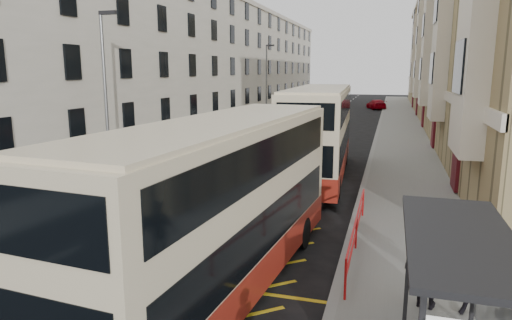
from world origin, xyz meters
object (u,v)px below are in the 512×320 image
(pedestrian_mid, at_px, (484,277))
(white_van, at_px, (282,118))
(street_lamp_near, at_px, (106,86))
(car_dark, at_px, (327,101))
(double_decker_rear, at_px, (319,133))
(pedestrian_far, at_px, (428,270))
(car_red, at_px, (376,104))
(double_decker_front, at_px, (222,207))
(car_silver, at_px, (320,103))
(street_lamp_far, at_px, (267,77))
(bus_shelter, at_px, (470,288))

(pedestrian_mid, height_order, white_van, pedestrian_mid)
(street_lamp_near, relative_size, car_dark, 1.99)
(double_decker_rear, bearing_deg, pedestrian_far, -73.82)
(pedestrian_mid, xyz_separation_m, car_red, (-4.14, 56.61, -0.39))
(double_decker_front, xyz_separation_m, double_decker_rear, (0.36, 12.79, 0.15))
(double_decker_front, distance_m, white_van, 35.35)
(car_silver, xyz_separation_m, car_dark, (0.03, 7.23, -0.12))
(street_lamp_far, distance_m, car_dark, 24.27)
(street_lamp_near, distance_m, car_red, 48.68)
(street_lamp_near, bearing_deg, car_dark, 86.27)
(street_lamp_far, distance_m, car_silver, 17.24)
(double_decker_front, bearing_deg, bus_shelter, -24.27)
(street_lamp_near, height_order, pedestrian_far, street_lamp_near)
(car_dark, bearing_deg, white_van, -78.32)
(double_decker_front, distance_m, car_red, 56.82)
(pedestrian_mid, distance_m, car_dark, 64.24)
(street_lamp_near, xyz_separation_m, double_decker_front, (9.63, -9.60, -2.47))
(street_lamp_far, relative_size, double_decker_front, 0.74)
(pedestrian_mid, height_order, car_dark, pedestrian_mid)
(pedestrian_mid, relative_size, car_silver, 0.40)
(double_decker_rear, distance_m, pedestrian_far, 13.32)
(car_dark, bearing_deg, street_lamp_near, -80.84)
(double_decker_rear, bearing_deg, pedestrian_mid, -69.63)
(pedestrian_far, xyz_separation_m, white_van, (-11.49, 34.40, -0.35))
(double_decker_rear, bearing_deg, double_decker_front, -94.80)
(pedestrian_mid, relative_size, car_dark, 0.46)
(bus_shelter, distance_m, street_lamp_far, 44.94)
(street_lamp_near, distance_m, street_lamp_far, 30.00)
(pedestrian_mid, xyz_separation_m, pedestrian_far, (-1.10, 0.11, -0.04))
(street_lamp_far, xyz_separation_m, car_dark, (3.50, 23.68, -3.97))
(double_decker_front, height_order, double_decker_rear, double_decker_rear)
(bus_shelter, height_order, street_lamp_near, street_lamp_near)
(car_dark, relative_size, car_red, 0.86)
(pedestrian_far, distance_m, white_van, 36.26)
(double_decker_front, bearing_deg, white_van, 105.55)
(double_decker_front, distance_m, car_dark, 63.60)
(double_decker_rear, height_order, car_dark, double_decker_rear)
(car_silver, bearing_deg, white_van, -77.37)
(double_decker_rear, xyz_separation_m, pedestrian_mid, (5.50, -12.61, -1.26))
(pedestrian_mid, relative_size, pedestrian_far, 1.04)
(white_van, distance_m, car_silver, 21.39)
(street_lamp_near, distance_m, car_dark, 53.94)
(bus_shelter, xyz_separation_m, double_decker_rear, (-4.70, 15.57, 0.18))
(street_lamp_far, distance_m, double_decker_front, 40.83)
(pedestrian_mid, distance_m, car_silver, 57.16)
(bus_shelter, distance_m, pedestrian_mid, 3.25)
(pedestrian_mid, relative_size, white_van, 0.37)
(street_lamp_far, bearing_deg, pedestrian_mid, -68.55)
(bus_shelter, bearing_deg, pedestrian_mid, 74.94)
(pedestrian_mid, height_order, car_silver, pedestrian_mid)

